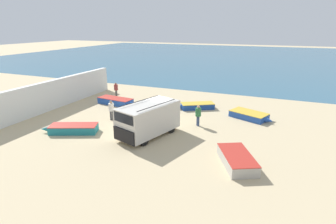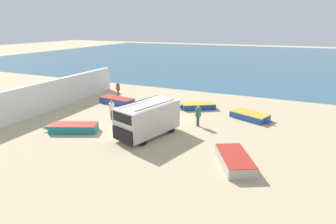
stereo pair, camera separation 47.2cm
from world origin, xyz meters
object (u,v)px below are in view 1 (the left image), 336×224
fishing_rowboat_3 (236,158)px  fisherman_1 (116,88)px  fisherman_2 (111,109)px  fishing_rowboat_4 (72,129)px  parked_van (148,119)px  fishing_rowboat_2 (196,106)px  fishing_rowboat_1 (250,115)px  fishing_rowboat_0 (117,101)px  fisherman_0 (198,114)px

fishing_rowboat_3 → fisherman_1: fisherman_1 is taller
fishing_rowboat_3 → fisherman_2: fisherman_2 is taller
fishing_rowboat_4 → fisherman_1: (-2.61, 10.13, 0.68)m
parked_van → fisherman_2: 4.77m
parked_van → fisherman_1: (-8.22, 8.40, -0.32)m
fishing_rowboat_2 → fisherman_2: size_ratio=2.20×
parked_van → fisherman_2: (-4.40, 1.81, -0.29)m
parked_van → fishing_rowboat_1: size_ratio=1.36×
parked_van → fishing_rowboat_2: size_ratio=1.40×
fisherman_1 → fisherman_2: (3.82, -6.59, 0.03)m
fishing_rowboat_3 → fishing_rowboat_4: (-12.17, 0.07, -0.03)m
fishing_rowboat_0 → fisherman_0: 9.75m
fishing_rowboat_0 → fishing_rowboat_1: 13.05m
fisherman_2 → fishing_rowboat_1: bearing=63.6°
parked_van → fishing_rowboat_0: (-6.55, 5.89, -0.97)m
fisherman_0 → fishing_rowboat_0: bearing=-58.6°
fishing_rowboat_0 → fishing_rowboat_2: (7.92, 1.70, -0.05)m
fishing_rowboat_2 → fisherman_2: (-5.77, -5.78, 0.73)m
fishing_rowboat_2 → fishing_rowboat_4: fishing_rowboat_4 is taller
fishing_rowboat_3 → fisherman_0: fisherman_0 is taller
fishing_rowboat_2 → fishing_rowboat_4: 11.64m
fisherman_0 → fisherman_2: bearing=-31.5°
fishing_rowboat_0 → fishing_rowboat_1: fishing_rowboat_0 is taller
fishing_rowboat_1 → fisherman_0: fisherman_0 is taller
fishing_rowboat_3 → fisherman_1: (-14.78, 10.20, 0.65)m
fishing_rowboat_1 → fisherman_0: (-3.68, -3.42, 0.75)m
fishing_rowboat_0 → fisherman_0: size_ratio=2.64×
fishing_rowboat_0 → fishing_rowboat_3: fishing_rowboat_3 is taller
fishing_rowboat_4 → fisherman_1: size_ratio=2.58×
parked_van → fishing_rowboat_3: parked_van is taller
fishing_rowboat_2 → fishing_rowboat_3: 10.73m
fishing_rowboat_3 → fisherman_2: (-10.96, 3.61, 0.68)m
fishing_rowboat_0 → fishing_rowboat_4: 7.68m
fishing_rowboat_4 → fisherman_2: 3.80m
parked_van → fisherman_1: 11.76m
parked_van → fishing_rowboat_2: (1.36, 7.59, -1.02)m
fishing_rowboat_3 → fisherman_1: bearing=28.8°
fishing_rowboat_1 → fishing_rowboat_2: (-5.11, 0.94, -0.00)m
fishing_rowboat_4 → fishing_rowboat_0: bearing=-105.8°
fishing_rowboat_2 → parked_van: bearing=49.3°
fishing_rowboat_2 → fisherman_1: bearing=-35.3°
fishing_rowboat_4 → fishing_rowboat_1: bearing=-168.2°
parked_van → fishing_rowboat_2: bearing=-172.8°
fisherman_1 → fisherman_2: size_ratio=0.97×
fishing_rowboat_2 → fisherman_2: 8.20m
fishing_rowboat_1 → fishing_rowboat_2: bearing=-167.3°
fishing_rowboat_3 → fishing_rowboat_4: 12.17m
fishing_rowboat_1 → fisherman_2: fisherman_2 is taller
fishing_rowboat_0 → fishing_rowboat_3: 15.20m
fishing_rowboat_1 → fisherman_1: fisherman_1 is taller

